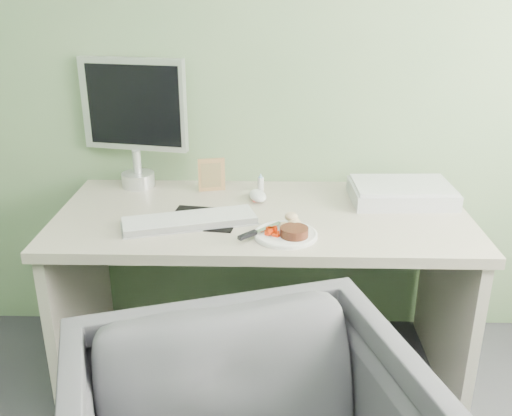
{
  "coord_description": "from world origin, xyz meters",
  "views": [
    {
      "loc": [
        0.03,
        -0.43,
        1.58
      ],
      "look_at": [
        -0.02,
        1.5,
        0.8
      ],
      "focal_mm": 40.0,
      "sensor_mm": 36.0,
      "label": 1
    }
  ],
  "objects_px": {
    "desk": "(262,255)",
    "scanner": "(402,194)",
    "plate": "(286,235)",
    "monitor": "(134,116)"
  },
  "relations": [
    {
      "from": "desk",
      "to": "scanner",
      "type": "bearing_deg",
      "value": 14.37
    },
    {
      "from": "desk",
      "to": "plate",
      "type": "xyz_separation_m",
      "value": [
        0.08,
        -0.22,
        0.19
      ]
    },
    {
      "from": "scanner",
      "to": "monitor",
      "type": "height_order",
      "value": "monitor"
    },
    {
      "from": "desk",
      "to": "monitor",
      "type": "bearing_deg",
      "value": 150.23
    },
    {
      "from": "plate",
      "to": "desk",
      "type": "bearing_deg",
      "value": 111.44
    },
    {
      "from": "monitor",
      "to": "plate",
      "type": "bearing_deg",
      "value": -28.96
    },
    {
      "from": "scanner",
      "to": "monitor",
      "type": "distance_m",
      "value": 1.16
    },
    {
      "from": "monitor",
      "to": "scanner",
      "type": "bearing_deg",
      "value": 2.31
    },
    {
      "from": "plate",
      "to": "scanner",
      "type": "relative_size",
      "value": 0.55
    },
    {
      "from": "monitor",
      "to": "desk",
      "type": "bearing_deg",
      "value": -18.84
    }
  ]
}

